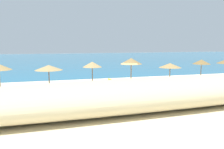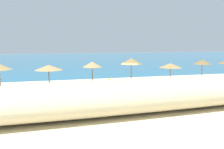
{
  "view_description": "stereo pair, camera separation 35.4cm",
  "coord_description": "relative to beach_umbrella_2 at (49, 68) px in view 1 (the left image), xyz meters",
  "views": [
    {
      "loc": [
        -7.65,
        -21.74,
        4.52
      ],
      "look_at": [
        -1.15,
        0.85,
        1.36
      ],
      "focal_mm": 38.03,
      "sensor_mm": 36.0,
      "label": 1
    },
    {
      "loc": [
        -7.3,
        -21.84,
        4.52
      ],
      "look_at": [
        -1.15,
        0.85,
        1.36
      ],
      "focal_mm": 38.03,
      "sensor_mm": 36.0,
      "label": 2
    }
  ],
  "objects": [
    {
      "name": "beach_umbrella_3",
      "position": [
        4.16,
        0.38,
        0.15
      ],
      "size": [
        1.92,
        1.92,
        2.66
      ],
      "color": "brown",
      "rests_on": "ground_plane"
    },
    {
      "name": "ground_plane",
      "position": [
        7.25,
        -0.76,
        -2.24
      ],
      "size": [
        160.0,
        160.0,
        0.0
      ],
      "primitive_type": "plane",
      "color": "beige"
    },
    {
      "name": "beach_umbrella_2",
      "position": [
        0.0,
        0.0,
        0.0
      ],
      "size": [
        2.53,
        2.53,
        2.48
      ],
      "color": "brown",
      "rests_on": "ground_plane"
    },
    {
      "name": "beach_umbrella_6",
      "position": [
        16.3,
        -0.17,
        0.18
      ],
      "size": [
        1.94,
        1.94,
        2.68
      ],
      "color": "brown",
      "rests_on": "ground_plane"
    },
    {
      "name": "sea_water",
      "position": [
        7.25,
        42.61,
        -2.23
      ],
      "size": [
        160.0,
        72.35,
        0.01
      ],
      "primitive_type": "cube",
      "color": "#1E6B93",
      "rests_on": "ground_plane"
    },
    {
      "name": "dune_ridge",
      "position": [
        6.79,
        -8.11,
        -1.16
      ],
      "size": [
        55.34,
        6.91,
        2.14
      ],
      "primitive_type": "ellipsoid",
      "rotation": [
        0.0,
        0.0,
        0.05
      ],
      "color": "beige",
      "rests_on": "ground_plane"
    },
    {
      "name": "lounge_chair_3",
      "position": [
        5.22,
        -1.02,
        -1.8
      ],
      "size": [
        1.54,
        0.94,
        1.11
      ],
      "rotation": [
        0.0,
        0.0,
        1.85
      ],
      "color": "yellow",
      "rests_on": "ground_plane"
    },
    {
      "name": "beach_umbrella_4",
      "position": [
        8.15,
        0.14,
        0.41
      ],
      "size": [
        2.21,
        2.21,
        2.97
      ],
      "color": "brown",
      "rests_on": "ground_plane"
    },
    {
      "name": "lounge_chair_1",
      "position": [
        8.78,
        -1.26,
        -1.81
      ],
      "size": [
        1.53,
        0.92,
        1.09
      ],
      "rotation": [
        0.0,
        0.0,
        1.35
      ],
      "color": "yellow",
      "rests_on": "ground_plane"
    },
    {
      "name": "beach_umbrella_5",
      "position": [
        12.44,
        -0.17,
        -0.11
      ],
      "size": [
        2.36,
        2.36,
        2.37
      ],
      "color": "brown",
      "rests_on": "ground_plane"
    }
  ]
}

